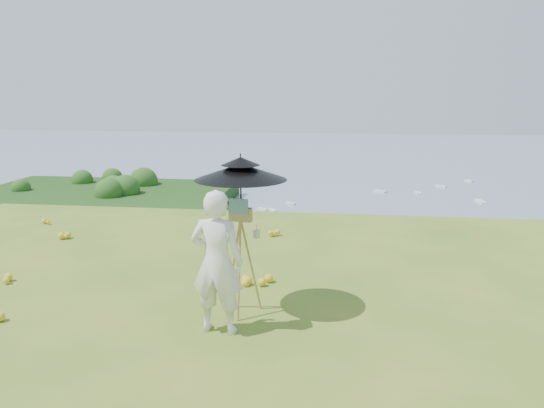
# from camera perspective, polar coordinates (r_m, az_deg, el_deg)

# --- Properties ---
(ground) EXTENTS (14.00, 14.00, 0.00)m
(ground) POSITION_cam_1_polar(r_m,az_deg,el_deg) (6.18, -8.62, -15.43)
(ground) COLOR #467621
(ground) RESTS_ON ground
(shoreline_tier) EXTENTS (170.00, 28.00, 8.00)m
(shoreline_tier) POSITION_cam_1_polar(r_m,az_deg,el_deg) (89.17, 5.96, -13.74)
(shoreline_tier) COLOR #6B6455
(shoreline_tier) RESTS_ON bay_water
(bay_water) EXTENTS (700.00, 700.00, 0.00)m
(bay_water) POSITION_cam_1_polar(r_m,az_deg,el_deg) (248.00, 7.13, 3.52)
(bay_water) COLOR #778FAA
(bay_water) RESTS_ON ground
(peninsula) EXTENTS (90.00, 60.00, 12.00)m
(peninsula) POSITION_cam_1_polar(r_m,az_deg,el_deg) (180.44, -17.69, 1.41)
(peninsula) COLOR #14390F
(peninsula) RESTS_ON bay_water
(slope_trees) EXTENTS (110.00, 50.00, 6.00)m
(slope_trees) POSITION_cam_1_polar(r_m,az_deg,el_deg) (44.05, 4.95, -11.79)
(slope_trees) COLOR #254F17
(slope_trees) RESTS_ON forest_slope
(harbor_town) EXTENTS (110.00, 22.00, 5.00)m
(harbor_town) POSITION_cam_1_polar(r_m,az_deg,el_deg) (86.53, 6.05, -9.86)
(harbor_town) COLOR silver
(harbor_town) RESTS_ON shoreline_tier
(moored_boats) EXTENTS (140.00, 140.00, 0.70)m
(moored_boats) POSITION_cam_1_polar(r_m,az_deg,el_deg) (170.79, 2.66, -0.19)
(moored_boats) COLOR white
(moored_boats) RESTS_ON bay_water
(wildflowers) EXTENTS (10.00, 10.50, 0.12)m
(wildflowers) POSITION_cam_1_polar(r_m,az_deg,el_deg) (6.36, -8.00, -13.93)
(wildflowers) COLOR yellow
(wildflowers) RESTS_ON ground
(painter) EXTENTS (0.67, 0.48, 1.74)m
(painter) POSITION_cam_1_polar(r_m,az_deg,el_deg) (6.28, -5.93, -6.25)
(painter) COLOR silver
(painter) RESTS_ON ground
(field_easel) EXTENTS (0.68, 0.68, 1.53)m
(field_easel) POSITION_cam_1_polar(r_m,az_deg,el_deg) (6.83, -3.35, -5.63)
(field_easel) COLOR olive
(field_easel) RESTS_ON ground
(sun_umbrella) EXTENTS (1.33, 1.33, 0.82)m
(sun_umbrella) POSITION_cam_1_polar(r_m,az_deg,el_deg) (6.63, -3.38, 1.91)
(sun_umbrella) COLOR black
(sun_umbrella) RESTS_ON field_easel
(painter_cap) EXTENTS (0.21, 0.24, 0.10)m
(painter_cap) POSITION_cam_1_polar(r_m,az_deg,el_deg) (6.07, -6.10, 1.10)
(painter_cap) COLOR #CC707E
(painter_cap) RESTS_ON painter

